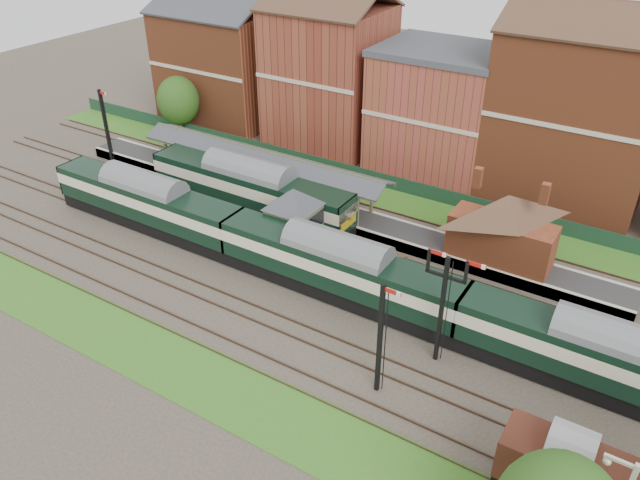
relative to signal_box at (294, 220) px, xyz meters
The scene contains 17 objects.
ground 5.45m from the signal_box, 47.29° to the right, with size 160.00×160.00×0.00m, color #473D33.
grass_back 13.47m from the signal_box, 76.76° to the left, with size 90.00×4.50×0.06m, color #2D6619.
grass_front 15.86m from the signal_box, 78.87° to the right, with size 90.00×5.00×0.06m, color #2D6619.
fence 15.25m from the signal_box, 78.50° to the left, with size 90.00×0.12×1.50m, color #193823.
platform 7.31m from the signal_box, 107.10° to the left, with size 55.00×3.40×1.00m, color #2D2D2D.
signal_box is the anchor object (origin of this frame).
brick_hut 8.25m from the signal_box, ahead, with size 3.20×2.64×2.94m.
station_building 16.37m from the signal_box, 23.43° to the left, with size 8.10×8.10×5.90m.
canopy 10.40m from the signal_box, 140.91° to the left, with size 26.00×3.89×4.08m.
semaphore_bracket 16.16m from the signal_box, 20.92° to the right, with size 3.60×0.25×8.18m.
semaphore_platform_end 27.41m from the signal_box, behind, with size 1.23×0.25×8.00m.
semaphore_siding 16.60m from the signal_box, 38.20° to the right, with size 1.23×0.25×8.00m.
town_backdrop 22.26m from the signal_box, 82.60° to the left, with size 69.00×10.00×16.00m.
dmu_train 6.82m from the signal_box, 28.57° to the right, with size 57.80×3.04×4.44m.
platform_railcar 7.69m from the signal_box, 154.94° to the left, with size 20.38×3.21×4.69m.
goods_van_a 27.32m from the signal_box, 26.66° to the right, with size 6.29×2.72×3.81m.
tree_back 29.46m from the signal_box, 150.77° to the left, with size 4.84×4.84×7.07m.
Camera 1 is at (21.84, -32.67, 28.18)m, focal length 35.00 mm.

